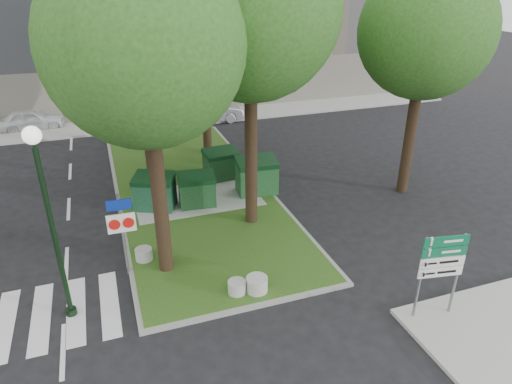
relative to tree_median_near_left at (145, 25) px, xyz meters
name	(u,v)px	position (x,y,z in m)	size (l,w,h in m)	color
ground	(236,310)	(1.41, -2.56, -7.32)	(120.00, 120.00, 0.00)	black
median_island	(192,189)	(1.91, 5.44, -7.26)	(6.00, 16.00, 0.12)	#264F16
median_kerb	(192,190)	(1.91, 5.44, -7.27)	(6.30, 16.30, 0.10)	gray
building_sidewalk	(148,122)	(1.41, 15.94, -7.26)	(42.00, 3.00, 0.12)	#999993
zebra_crossing	(93,306)	(-2.34, -1.06, -7.31)	(5.00, 3.00, 0.01)	silver
tree_median_near_left	(145,25)	(0.00, 0.00, 0.00)	(5.20, 5.20, 10.53)	black
tree_median_mid	(138,17)	(0.50, 6.50, -0.34)	(4.80, 4.80, 9.99)	black
tree_street_right	(429,18)	(10.50, 2.50, -0.33)	(5.00, 5.00, 10.06)	black
dumpster_a	(155,192)	(0.20, 4.17, -6.52)	(1.83, 1.60, 1.42)	#103B23
dumpster_b	(197,190)	(1.80, 3.88, -6.56)	(1.54, 1.15, 1.34)	#103615
dumpster_c	(221,164)	(3.40, 6.07, -6.54)	(1.58, 1.18, 1.37)	#103817
dumpster_d	(257,176)	(4.41, 4.18, -6.45)	(1.76, 1.30, 1.55)	#14411A
bollard_left	(144,254)	(-0.69, 0.66, -7.00)	(0.55, 0.55, 0.39)	#ADADA8
bollard_right	(257,284)	(2.21, -2.06, -6.97)	(0.63, 0.63, 0.45)	#B0AFAA
bollard_mid	(237,287)	(1.64, -1.95, -7.01)	(0.53, 0.53, 0.38)	#A8A7A2
litter_bin	(230,160)	(4.13, 7.15, -6.84)	(0.41, 0.41, 0.72)	gold
street_lamp	(48,205)	(-2.89, -1.21, -3.93)	(0.43, 0.43, 5.38)	black
traffic_sign_pole	(122,224)	(-1.24, 0.21, -5.54)	(0.83, 0.09, 2.77)	slate
directional_sign	(441,263)	(6.36, -4.56, -5.57)	(1.22, 0.27, 2.45)	slate
car_white	(31,119)	(-5.27, 16.94, -6.69)	(1.47, 3.67, 1.25)	white
car_silver	(209,111)	(5.07, 14.94, -6.63)	(1.46, 4.18, 1.38)	#9E9FA6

